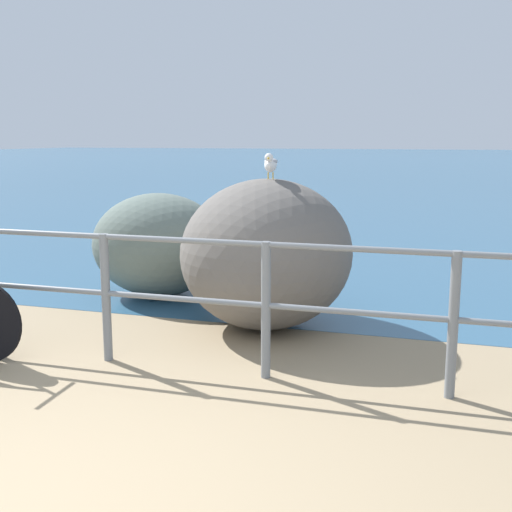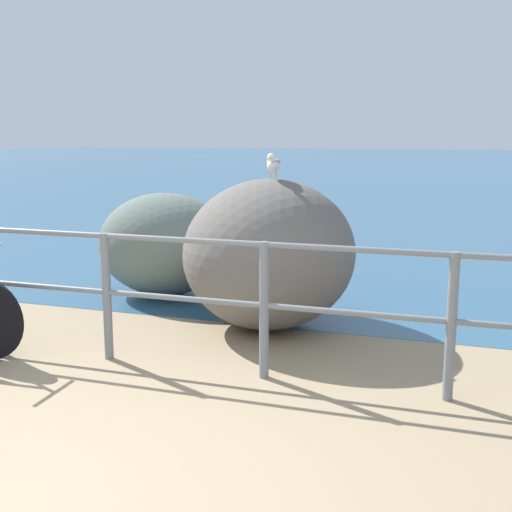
% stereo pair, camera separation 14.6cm
% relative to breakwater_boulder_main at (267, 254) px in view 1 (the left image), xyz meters
% --- Properties ---
extents(ground_plane, '(120.00, 120.00, 0.10)m').
position_rel_breakwater_boulder_main_xyz_m(ground_plane, '(-0.30, 16.59, -0.74)').
color(ground_plane, '#937F60').
extents(sea_surface, '(120.00, 90.00, 0.01)m').
position_rel_breakwater_boulder_main_xyz_m(sea_surface, '(-0.30, 44.97, -0.69)').
color(sea_surface, '#2D5675').
rests_on(sea_surface, ground_plane).
extents(promenade_railing, '(9.23, 0.07, 1.02)m').
position_rel_breakwater_boulder_main_xyz_m(promenade_railing, '(-0.30, -1.29, -0.06)').
color(promenade_railing, slate).
rests_on(promenade_railing, ground_plane).
extents(breakwater_boulder_main, '(1.57, 1.77, 1.38)m').
position_rel_breakwater_boulder_main_xyz_m(breakwater_boulder_main, '(0.00, 0.00, 0.00)').
color(breakwater_boulder_main, '#605B56').
rests_on(breakwater_boulder_main, ground).
extents(breakwater_boulder_left, '(1.50, 1.32, 1.15)m').
position_rel_breakwater_boulder_main_xyz_m(breakwater_boulder_left, '(-1.50, 0.83, -0.12)').
color(breakwater_boulder_left, slate).
rests_on(breakwater_boulder_left, ground).
extents(seagull, '(0.15, 0.34, 0.23)m').
position_rel_breakwater_boulder_main_xyz_m(seagull, '(0.04, -0.03, 0.83)').
color(seagull, gold).
rests_on(seagull, breakwater_boulder_main).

